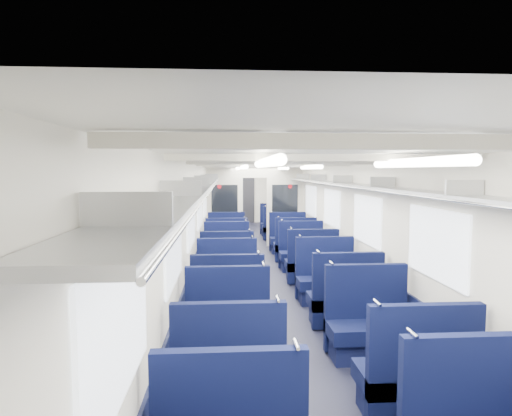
# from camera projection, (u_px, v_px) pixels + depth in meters

# --- Properties ---
(floor) EXTENTS (2.80, 18.00, 0.01)m
(floor) POSITION_uv_depth(u_px,v_px,m) (264.00, 269.00, 9.87)
(floor) COLOR black
(floor) RESTS_ON ground
(ceiling) EXTENTS (2.80, 18.00, 0.01)m
(ceiling) POSITION_uv_depth(u_px,v_px,m) (264.00, 164.00, 9.67)
(ceiling) COLOR white
(ceiling) RESTS_ON wall_left
(wall_left) EXTENTS (0.02, 18.00, 2.35)m
(wall_left) POSITION_uv_depth(u_px,v_px,m) (201.00, 218.00, 9.67)
(wall_left) COLOR beige
(wall_left) RESTS_ON floor
(dado_left) EXTENTS (0.03, 17.90, 0.70)m
(dado_left) POSITION_uv_depth(u_px,v_px,m) (202.00, 255.00, 9.74)
(dado_left) COLOR black
(dado_left) RESTS_ON floor
(wall_right) EXTENTS (0.02, 18.00, 2.35)m
(wall_right) POSITION_uv_depth(u_px,v_px,m) (326.00, 217.00, 9.86)
(wall_right) COLOR beige
(wall_right) RESTS_ON floor
(dado_right) EXTENTS (0.03, 17.90, 0.70)m
(dado_right) POSITION_uv_depth(u_px,v_px,m) (325.00, 253.00, 9.93)
(dado_right) COLOR black
(dado_right) RESTS_ON floor
(wall_far) EXTENTS (2.80, 0.02, 2.35)m
(wall_far) POSITION_uv_depth(u_px,v_px,m) (245.00, 195.00, 18.71)
(wall_far) COLOR beige
(wall_far) RESTS_ON floor
(luggage_rack_left) EXTENTS (0.36, 17.40, 0.18)m
(luggage_rack_left) POSITION_uv_depth(u_px,v_px,m) (209.00, 181.00, 9.62)
(luggage_rack_left) COLOR #B2B5BA
(luggage_rack_left) RESTS_ON wall_left
(luggage_rack_right) EXTENTS (0.36, 17.40, 0.18)m
(luggage_rack_right) POSITION_uv_depth(u_px,v_px,m) (318.00, 181.00, 9.78)
(luggage_rack_right) COLOR #B2B5BA
(luggage_rack_right) RESTS_ON wall_right
(windows) EXTENTS (2.78, 15.60, 0.75)m
(windows) POSITION_uv_depth(u_px,v_px,m) (266.00, 208.00, 9.29)
(windows) COLOR white
(windows) RESTS_ON wall_left
(ceiling_fittings) EXTENTS (2.70, 16.06, 0.11)m
(ceiling_fittings) POSITION_uv_depth(u_px,v_px,m) (265.00, 167.00, 9.41)
(ceiling_fittings) COLOR silver
(ceiling_fittings) RESTS_ON ceiling
(end_door) EXTENTS (0.75, 0.06, 2.00)m
(end_door) POSITION_uv_depth(u_px,v_px,m) (246.00, 199.00, 18.67)
(end_door) COLOR black
(end_door) RESTS_ON floor
(bulkhead) EXTENTS (2.80, 0.10, 2.35)m
(bulkhead) POSITION_uv_depth(u_px,v_px,m) (255.00, 204.00, 12.79)
(bulkhead) COLOR silver
(bulkhead) RESTS_ON floor
(seat_4) EXTENTS (1.00, 0.55, 1.11)m
(seat_4) POSITION_uv_depth(u_px,v_px,m) (229.00, 378.00, 3.95)
(seat_4) COLOR #0B1238
(seat_4) RESTS_ON floor
(seat_5) EXTENTS (1.00, 0.55, 1.11)m
(seat_5) POSITION_uv_depth(u_px,v_px,m) (417.00, 381.00, 3.89)
(seat_5) COLOR #0B1238
(seat_5) RESTS_ON floor
(seat_6) EXTENTS (1.00, 0.55, 1.11)m
(seat_6) POSITION_uv_depth(u_px,v_px,m) (228.00, 332.00, 5.09)
(seat_6) COLOR #0B1238
(seat_6) RESTS_ON floor
(seat_7) EXTENTS (1.00, 0.55, 1.11)m
(seat_7) POSITION_uv_depth(u_px,v_px,m) (369.00, 328.00, 5.20)
(seat_7) COLOR #0B1238
(seat_7) RESTS_ON floor
(seat_8) EXTENTS (1.00, 0.55, 1.11)m
(seat_8) POSITION_uv_depth(u_px,v_px,m) (228.00, 305.00, 6.08)
(seat_8) COLOR #0B1238
(seat_8) RESTS_ON floor
(seat_9) EXTENTS (1.00, 0.55, 1.11)m
(seat_9) POSITION_uv_depth(u_px,v_px,m) (345.00, 302.00, 6.23)
(seat_9) COLOR #0B1238
(seat_9) RESTS_ON floor
(seat_10) EXTENTS (1.00, 0.55, 1.11)m
(seat_10) POSITION_uv_depth(u_px,v_px,m) (227.00, 284.00, 7.24)
(seat_10) COLOR #0B1238
(seat_10) RESTS_ON floor
(seat_11) EXTENTS (1.00, 0.55, 1.11)m
(seat_11) POSITION_uv_depth(u_px,v_px,m) (326.00, 281.00, 7.40)
(seat_11) COLOR #0B1238
(seat_11) RESTS_ON floor
(seat_12) EXTENTS (1.00, 0.55, 1.11)m
(seat_12) POSITION_uv_depth(u_px,v_px,m) (227.00, 269.00, 8.35)
(seat_12) COLOR #0B1238
(seat_12) RESTS_ON floor
(seat_13) EXTENTS (1.00, 0.55, 1.11)m
(seat_13) POSITION_uv_depth(u_px,v_px,m) (311.00, 266.00, 8.64)
(seat_13) COLOR #0B1238
(seat_13) RESTS_ON floor
(seat_14) EXTENTS (1.00, 0.55, 1.11)m
(seat_14) POSITION_uv_depth(u_px,v_px,m) (227.00, 256.00, 9.64)
(seat_14) COLOR #0B1238
(seat_14) RESTS_ON floor
(seat_15) EXTENTS (1.00, 0.55, 1.11)m
(seat_15) POSITION_uv_depth(u_px,v_px,m) (302.00, 255.00, 9.76)
(seat_15) COLOR #0B1238
(seat_15) RESTS_ON floor
(seat_16) EXTENTS (1.00, 0.55, 1.11)m
(seat_16) POSITION_uv_depth(u_px,v_px,m) (227.00, 248.00, 10.63)
(seat_16) COLOR #0B1238
(seat_16) RESTS_ON floor
(seat_17) EXTENTS (1.00, 0.55, 1.11)m
(seat_17) POSITION_uv_depth(u_px,v_px,m) (295.00, 247.00, 10.72)
(seat_17) COLOR #0B1238
(seat_17) RESTS_ON floor
(seat_18) EXTENTS (1.00, 0.55, 1.11)m
(seat_18) POSITION_uv_depth(u_px,v_px,m) (226.00, 240.00, 11.85)
(seat_18) COLOR #0B1238
(seat_18) RESTS_ON floor
(seat_19) EXTENTS (1.00, 0.55, 1.11)m
(seat_19) POSITION_uv_depth(u_px,v_px,m) (288.00, 240.00, 11.86)
(seat_19) COLOR #0B1238
(seat_19) RESTS_ON floor
(seat_20) EXTENTS (1.00, 0.55, 1.11)m
(seat_20) POSITION_uv_depth(u_px,v_px,m) (226.00, 230.00, 13.93)
(seat_20) COLOR #0B1238
(seat_20) RESTS_ON floor
(seat_21) EXTENTS (1.00, 0.55, 1.11)m
(seat_21) POSITION_uv_depth(u_px,v_px,m) (278.00, 229.00, 14.05)
(seat_21) COLOR #0B1238
(seat_21) RESTS_ON floor
(seat_22) EXTENTS (1.00, 0.55, 1.11)m
(seat_22) POSITION_uv_depth(u_px,v_px,m) (226.00, 225.00, 15.11)
(seat_22) COLOR #0B1238
(seat_22) RESTS_ON floor
(seat_23) EXTENTS (1.00, 0.55, 1.11)m
(seat_23) POSITION_uv_depth(u_px,v_px,m) (275.00, 225.00, 15.05)
(seat_23) COLOR #0B1238
(seat_23) RESTS_ON floor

